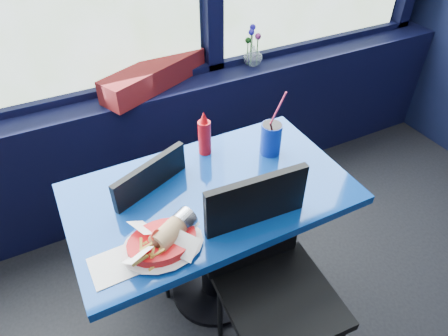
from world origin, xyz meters
TOP-DOWN VIEW (x-y plane):
  - window_sill at (0.00, 2.87)m, footprint 5.00×0.26m
  - near_table at (0.30, 2.00)m, footprint 1.20×0.70m
  - chair_near_front at (0.39, 1.64)m, footprint 0.46×0.47m
  - chair_near_back at (0.13, 2.23)m, footprint 0.53×0.53m
  - planter_box at (0.38, 2.89)m, footprint 0.69×0.43m
  - flower_vase at (1.02, 2.88)m, footprint 0.13×0.14m
  - food_basket at (0.02, 1.80)m, footprint 0.29×0.27m
  - ketchup_bottle at (0.39, 2.25)m, footprint 0.06×0.06m
  - soda_cup at (0.67, 2.11)m, footprint 0.10×0.10m
  - napkin at (-0.18, 1.80)m, footprint 0.15×0.15m

SIDE VIEW (x-z plane):
  - window_sill at x=0.00m, z-range 0.00..0.80m
  - chair_near_back at x=0.13m, z-range 0.07..0.95m
  - chair_near_front at x=0.39m, z-range 0.07..1.04m
  - near_table at x=0.30m, z-range 0.19..0.94m
  - napkin at x=-0.18m, z-range 0.75..0.75m
  - food_basket at x=0.02m, z-range 0.74..0.84m
  - soda_cup at x=0.67m, z-range 0.67..1.00m
  - ketchup_bottle at x=0.39m, z-range 0.74..0.96m
  - planter_box at x=0.38m, z-range 0.80..0.94m
  - flower_vase at x=1.02m, z-range 0.75..1.00m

